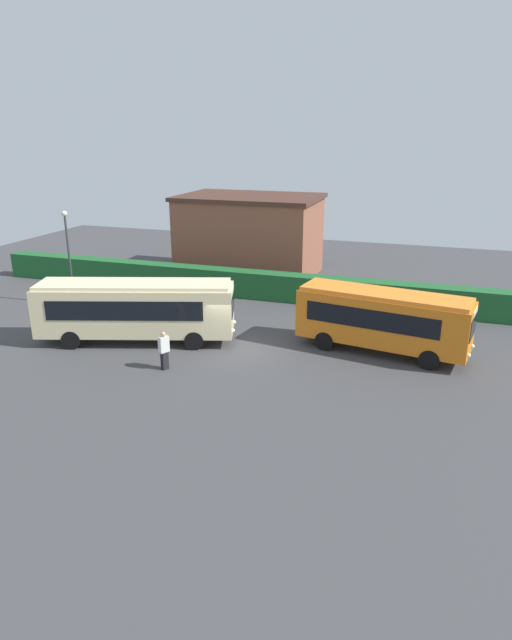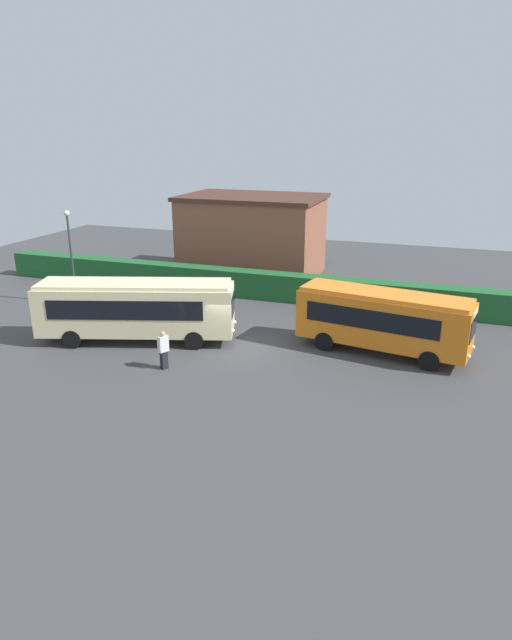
% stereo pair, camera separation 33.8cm
% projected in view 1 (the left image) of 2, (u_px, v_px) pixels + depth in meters
% --- Properties ---
extents(ground_plane, '(64.00, 64.00, 0.00)m').
position_uv_depth(ground_plane, '(234.00, 349.00, 28.91)').
color(ground_plane, '#424244').
extents(bus_cream, '(10.69, 5.53, 3.32)m').
position_uv_depth(bus_cream, '(136.00, 308.00, 29.40)').
color(bus_cream, beige).
rests_on(bus_cream, ground_plane).
extents(bus_orange, '(8.96, 3.76, 3.24)m').
position_uv_depth(bus_orange, '(383.00, 318.00, 27.96)').
color(bus_orange, orange).
rests_on(bus_orange, ground_plane).
extents(person_left, '(0.46, 0.37, 1.66)m').
position_uv_depth(person_left, '(137.00, 311.00, 32.19)').
color(person_left, maroon).
rests_on(person_left, ground_plane).
extents(person_center, '(0.46, 0.56, 1.91)m').
position_uv_depth(person_center, '(164.00, 350.00, 26.20)').
color(person_center, black).
rests_on(person_center, ground_plane).
extents(person_right, '(0.38, 0.54, 1.71)m').
position_uv_depth(person_right, '(345.00, 317.00, 31.20)').
color(person_right, silver).
rests_on(person_right, ground_plane).
extents(person_far, '(0.45, 0.48, 1.89)m').
position_uv_depth(person_far, '(372.00, 313.00, 31.40)').
color(person_far, black).
rests_on(person_far, ground_plane).
extents(hedge_row, '(44.00, 1.34, 1.82)m').
position_uv_depth(hedge_row, '(284.00, 287.00, 37.10)').
color(hedge_row, '#1E5C2B').
rests_on(hedge_row, ground_plane).
extents(depot_building, '(10.68, 7.31, 6.22)m').
position_uv_depth(depot_building, '(250.00, 235.00, 43.22)').
color(depot_building, brown).
rests_on(depot_building, ground_plane).
extents(traffic_cone, '(0.36, 0.36, 0.60)m').
position_uv_depth(traffic_cone, '(53.00, 303.00, 35.78)').
color(traffic_cone, orange).
rests_on(traffic_cone, ground_plane).
extents(lamppost, '(0.36, 0.36, 6.15)m').
position_uv_depth(lamppost, '(68.00, 248.00, 35.21)').
color(lamppost, '#38383D').
rests_on(lamppost, ground_plane).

